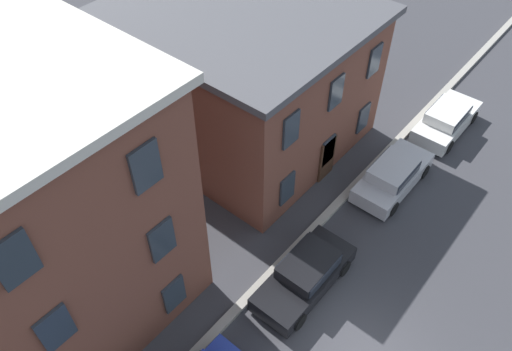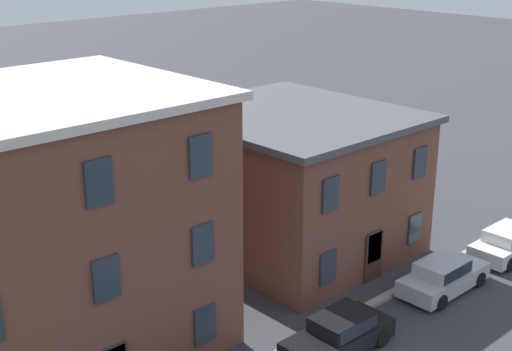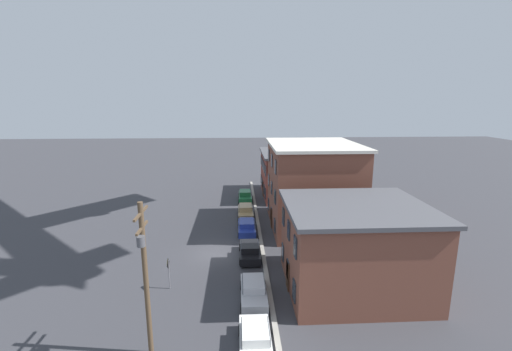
# 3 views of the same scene
# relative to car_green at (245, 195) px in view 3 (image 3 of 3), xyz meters

# --- Properties ---
(ground_plane) EXTENTS (200.00, 200.00, 0.00)m
(ground_plane) POSITION_rel_car_green_xyz_m (17.13, -3.21, -0.75)
(ground_plane) COLOR #38383D
(kerb_strip) EXTENTS (56.00, 0.36, 0.16)m
(kerb_strip) POSITION_rel_car_green_xyz_m (17.13, 1.29, -0.67)
(kerb_strip) COLOR #9E998E
(kerb_strip) RESTS_ON ground_plane
(apartment_corner) EXTENTS (11.47, 12.47, 6.57)m
(apartment_corner) POSITION_rel_car_green_xyz_m (-2.47, 8.77, 2.55)
(apartment_corner) COLOR brown
(apartment_corner) RESTS_ON ground_plane
(apartment_midblock) EXTENTS (11.56, 9.50, 9.46)m
(apartment_midblock) POSITION_rel_car_green_xyz_m (10.43, 7.29, 4.00)
(apartment_midblock) COLOR brown
(apartment_midblock) RESTS_ON ground_plane
(apartment_far) EXTENTS (9.37, 10.37, 6.59)m
(apartment_far) POSITION_rel_car_green_xyz_m (23.42, 7.72, 2.56)
(apartment_far) COLOR brown
(apartment_far) RESTS_ON ground_plane
(car_green) EXTENTS (4.40, 1.92, 1.43)m
(car_green) POSITION_rel_car_green_xyz_m (0.00, 0.00, 0.00)
(car_green) COLOR #1E6638
(car_green) RESTS_ON ground_plane
(car_tan) EXTENTS (4.40, 1.92, 1.43)m
(car_tan) POSITION_rel_car_green_xyz_m (6.84, -0.08, 0.00)
(car_tan) COLOR tan
(car_tan) RESTS_ON ground_plane
(car_blue) EXTENTS (4.40, 1.92, 1.43)m
(car_blue) POSITION_rel_car_green_xyz_m (12.17, -0.07, 0.00)
(car_blue) COLOR #233899
(car_blue) RESTS_ON ground_plane
(car_black) EXTENTS (4.40, 1.92, 1.43)m
(car_black) POSITION_rel_car_green_xyz_m (18.12, 0.05, 0.00)
(car_black) COLOR black
(car_black) RESTS_ON ground_plane
(car_silver) EXTENTS (4.40, 1.92, 1.43)m
(car_silver) POSITION_rel_car_green_xyz_m (24.76, 0.09, 0.00)
(car_silver) COLOR #B7B7BC
(car_silver) RESTS_ON ground_plane
(car_white) EXTENTS (4.40, 1.92, 1.43)m
(car_white) POSITION_rel_car_green_xyz_m (29.95, -0.05, 0.00)
(car_white) COLOR silver
(car_white) RESTS_ON ground_plane
(caution_sign) EXTENTS (0.88, 0.08, 2.50)m
(caution_sign) POSITION_rel_car_green_xyz_m (23.01, -6.23, 0.91)
(caution_sign) COLOR slate
(caution_sign) RESTS_ON ground_plane
(utility_pole) EXTENTS (2.40, 0.44, 8.95)m
(utility_pole) POSITION_rel_car_green_xyz_m (29.88, -5.95, 4.28)
(utility_pole) COLOR brown
(utility_pole) RESTS_ON ground_plane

